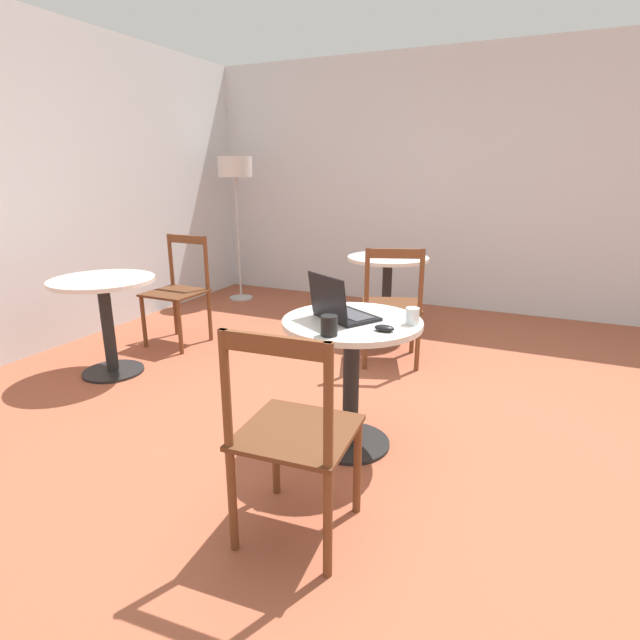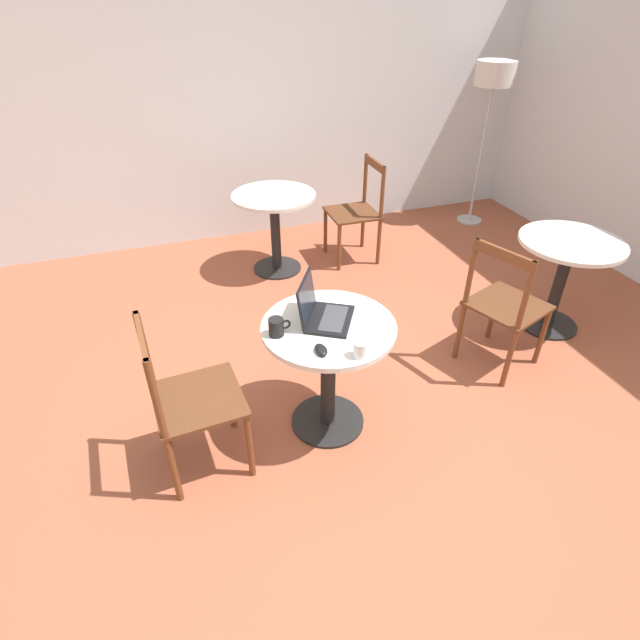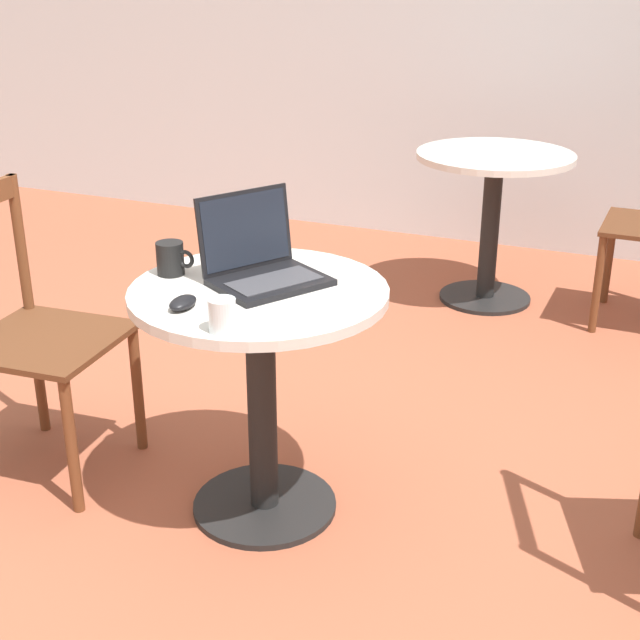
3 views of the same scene
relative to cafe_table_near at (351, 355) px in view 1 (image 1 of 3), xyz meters
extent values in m
plane|color=#9E5138|center=(0.05, -0.27, -0.54)|extent=(16.00, 16.00, 0.00)
cube|color=silver|center=(3.28, -0.27, 0.81)|extent=(0.06, 9.40, 2.70)
cylinder|color=black|center=(0.00, 0.00, -0.53)|extent=(0.45, 0.45, 0.02)
cylinder|color=black|center=(0.00, 0.00, -0.17)|extent=(0.09, 0.09, 0.68)
cylinder|color=silver|center=(0.00, 0.00, 0.18)|extent=(0.74, 0.74, 0.03)
cylinder|color=black|center=(2.01, 0.42, -0.53)|extent=(0.45, 0.45, 0.02)
cylinder|color=black|center=(2.01, 0.42, -0.17)|extent=(0.09, 0.09, 0.68)
cylinder|color=silver|center=(2.01, 0.42, 0.18)|extent=(0.74, 0.74, 0.03)
cylinder|color=black|center=(0.23, 2.03, -0.53)|extent=(0.45, 0.45, 0.02)
cylinder|color=black|center=(0.23, 2.03, -0.17)|extent=(0.09, 0.09, 0.68)
cylinder|color=silver|center=(0.23, 2.03, 0.18)|extent=(0.74, 0.74, 0.03)
cylinder|color=brown|center=(-0.56, 0.16, -0.31)|extent=(0.04, 0.04, 0.46)
cylinder|color=brown|center=(-0.53, -0.24, -0.31)|extent=(0.04, 0.04, 0.46)
cylinder|color=brown|center=(-0.95, 0.13, -0.31)|extent=(0.04, 0.04, 0.46)
cylinder|color=brown|center=(-0.93, -0.26, -0.31)|extent=(0.04, 0.04, 0.46)
cube|color=#562F1A|center=(-0.74, -0.05, -0.07)|extent=(0.48, 0.48, 0.02)
cylinder|color=brown|center=(-0.95, 0.13, 0.17)|extent=(0.04, 0.04, 0.46)
cylinder|color=brown|center=(-0.93, -0.26, 0.17)|extent=(0.04, 0.04, 0.46)
cube|color=brown|center=(-0.94, -0.06, 0.37)|extent=(0.05, 0.43, 0.07)
cylinder|color=brown|center=(1.47, 0.44, -0.31)|extent=(0.04, 0.04, 0.46)
cylinder|color=brown|center=(1.61, 0.06, -0.31)|extent=(0.04, 0.04, 0.46)
cylinder|color=brown|center=(1.10, 0.30, -0.31)|extent=(0.04, 0.04, 0.46)
cylinder|color=brown|center=(1.23, -0.07, -0.31)|extent=(0.04, 0.04, 0.46)
cube|color=#562F1A|center=(1.35, 0.18, -0.07)|extent=(0.57, 0.57, 0.02)
cylinder|color=brown|center=(1.10, 0.30, 0.17)|extent=(0.04, 0.04, 0.46)
cylinder|color=brown|center=(1.23, -0.07, 0.17)|extent=(0.04, 0.04, 0.46)
cube|color=brown|center=(1.16, 0.11, 0.37)|extent=(0.17, 0.41, 0.07)
cylinder|color=brown|center=(0.77, 1.82, -0.31)|extent=(0.04, 0.04, 0.46)
cylinder|color=brown|center=(0.78, 2.22, -0.31)|extent=(0.04, 0.04, 0.46)
cylinder|color=brown|center=(1.17, 1.81, -0.31)|extent=(0.04, 0.04, 0.46)
cylinder|color=brown|center=(1.18, 2.21, -0.31)|extent=(0.04, 0.04, 0.46)
cube|color=#562F1A|center=(0.98, 2.01, -0.07)|extent=(0.46, 0.46, 0.02)
cylinder|color=brown|center=(1.17, 1.81, 0.17)|extent=(0.04, 0.04, 0.46)
cylinder|color=brown|center=(1.18, 2.21, 0.17)|extent=(0.04, 0.04, 0.46)
cube|color=brown|center=(1.17, 2.01, 0.37)|extent=(0.03, 0.43, 0.07)
cylinder|color=#B7B7B7|center=(2.60, 2.41, -0.53)|extent=(0.28, 0.28, 0.02)
cylinder|color=#B7B7B7|center=(2.60, 2.41, 0.18)|extent=(0.02, 0.02, 1.42)
cylinder|color=silver|center=(2.60, 2.41, 0.99)|extent=(0.38, 0.38, 0.22)
cube|color=black|center=(0.02, 0.04, 0.21)|extent=(0.35, 0.38, 0.02)
cube|color=#38383D|center=(0.04, 0.03, 0.22)|extent=(0.24, 0.29, 0.00)
cube|color=black|center=(-0.09, 0.10, 0.33)|extent=(0.19, 0.28, 0.23)
cube|color=black|center=(-0.09, 0.10, 0.33)|extent=(0.17, 0.26, 0.20)
ellipsoid|color=black|center=(-0.12, -0.21, 0.21)|extent=(0.06, 0.10, 0.03)
cylinder|color=black|center=(-0.29, 0.01, 0.25)|extent=(0.08, 0.08, 0.10)
torus|color=black|center=(-0.24, 0.01, 0.25)|extent=(0.05, 0.01, 0.05)
cylinder|color=silver|center=(0.05, -0.31, 0.24)|extent=(0.07, 0.07, 0.09)
camera|label=1|loc=(-2.35, -0.88, 0.94)|focal=28.00mm
camera|label=2|loc=(-0.77, -2.07, 1.74)|focal=28.00mm
camera|label=3|loc=(1.06, -2.10, 1.09)|focal=50.00mm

